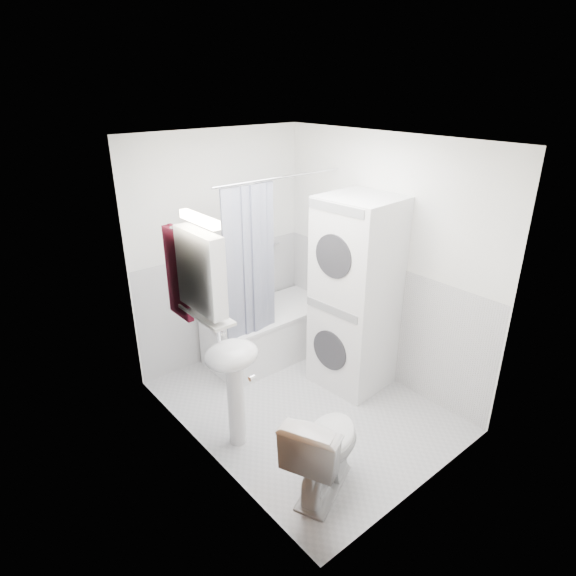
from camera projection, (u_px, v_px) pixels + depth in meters
floor at (303, 405)px, 4.51m from camera, size 2.60×2.60×0.00m
room_walls at (305, 256)px, 3.92m from camera, size 2.60×2.60×2.60m
wainscot at (283, 338)px, 4.48m from camera, size 1.98×2.58×2.58m
door at (252, 378)px, 3.17m from camera, size 0.05×2.00×2.00m
bathtub at (271, 330)px, 5.25m from camera, size 1.42×0.68×0.54m
tub_spout at (266, 269)px, 5.37m from camera, size 0.04×0.12×0.04m
curtain_rod at (287, 176)px, 4.38m from camera, size 1.60×0.02×0.02m
shower_curtain at (252, 264)px, 4.42m from camera, size 0.55×0.02×1.45m
sink at (233, 371)px, 3.78m from camera, size 0.44×0.37×1.04m
medicine_cabinet at (201, 269)px, 3.43m from camera, size 0.13×0.50×0.71m
shelf at (206, 314)px, 3.58m from camera, size 0.18×0.54×0.02m
shower_caddy at (270, 244)px, 5.28m from camera, size 0.22×0.06×0.02m
towel at (178, 272)px, 3.66m from camera, size 0.07×0.30×0.73m
washer_dryer at (357, 295)px, 4.55m from camera, size 0.72×0.71×1.88m
toilet at (324, 448)px, 3.47m from camera, size 0.85×0.69×0.73m
soap_pump at (218, 329)px, 3.89m from camera, size 0.08×0.17×0.08m
shelf_bottle at (217, 316)px, 3.46m from camera, size 0.07×0.18×0.07m
shelf_cup at (198, 302)px, 3.64m from camera, size 0.10×0.09×0.10m
shampoo_a at (252, 242)px, 5.11m from camera, size 0.13×0.17×0.13m
shampoo_b at (261, 242)px, 5.19m from camera, size 0.08×0.21×0.08m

